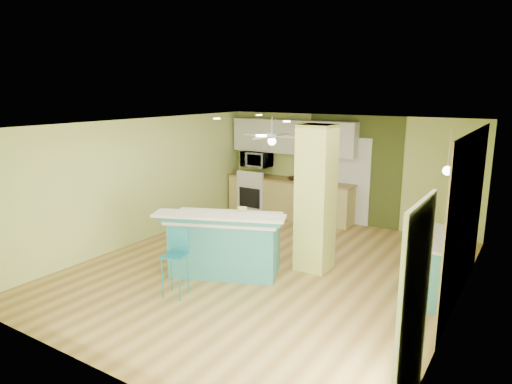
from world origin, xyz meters
TOP-DOWN VIEW (x-y plane):
  - floor at (0.00, 0.00)m, footprint 6.00×7.00m
  - ceiling at (0.00, 0.00)m, footprint 6.00×7.00m
  - wall_back at (0.00, 3.50)m, footprint 6.00×0.01m
  - wall_front at (0.00, -3.50)m, footprint 6.00×0.01m
  - wall_left at (-3.00, 0.00)m, footprint 0.01×7.00m
  - wall_right at (3.00, 0.00)m, footprint 0.01×7.00m
  - wood_panel at (2.99, 0.60)m, footprint 0.02×3.40m
  - olive_accent at (0.20, 3.49)m, footprint 2.20×0.02m
  - interior_door at (0.20, 3.46)m, footprint 0.82×0.05m
  - french_door at (2.97, -2.30)m, footprint 0.04×1.08m
  - column at (0.65, 0.50)m, footprint 0.55×0.55m
  - kitchen_run at (-1.30, 3.20)m, footprint 3.25×0.63m
  - stove at (-2.25, 3.19)m, footprint 0.76×0.66m
  - upper_cabinets at (-1.30, 3.32)m, footprint 3.20×0.34m
  - microwave at (-2.25, 3.20)m, footprint 0.70×0.48m
  - ceiling_fan at (-1.10, 2.00)m, footprint 1.41×1.41m
  - pendant_lamp at (2.65, 0.75)m, footprint 0.14×0.14m
  - wall_decor at (2.96, 0.80)m, footprint 0.03×0.90m
  - peninsula at (-0.54, -0.48)m, footprint 2.26×1.78m
  - bar_stool at (-0.65, -1.57)m, footprint 0.41×0.41m
  - side_counter at (2.70, 0.50)m, footprint 0.61×1.44m
  - fruit_bowl at (-1.16, 3.16)m, footprint 0.36×0.36m
  - canister at (-0.25, -0.40)m, footprint 0.16×0.16m

SIDE VIEW (x-z plane):
  - floor at x=0.00m, z-range -0.01..0.00m
  - stove at x=-2.25m, z-range -0.08..1.00m
  - side_counter at x=2.70m, z-range 0.00..0.93m
  - kitchen_run at x=-1.30m, z-range 0.00..0.94m
  - peninsula at x=-0.54m, z-range -0.04..1.08m
  - bar_stool at x=-0.65m, z-range 0.17..1.18m
  - fruit_bowl at x=-1.16m, z-range 0.94..1.01m
  - interior_door at x=0.20m, z-range 0.00..2.00m
  - french_door at x=2.97m, z-range 0.00..2.10m
  - canister at x=-0.25m, z-range 0.98..1.17m
  - wall_back at x=0.00m, z-range 0.00..2.50m
  - wall_front at x=0.00m, z-range 0.00..2.50m
  - wall_left at x=-3.00m, z-range 0.00..2.50m
  - wall_right at x=3.00m, z-range 0.00..2.50m
  - wood_panel at x=2.99m, z-range 0.00..2.50m
  - olive_accent at x=0.20m, z-range 0.00..2.50m
  - column at x=0.65m, z-range 0.00..2.50m
  - microwave at x=-2.25m, z-range 1.16..1.55m
  - wall_decor at x=2.96m, z-range 1.20..1.90m
  - pendant_lamp at x=2.65m, z-range 1.54..2.23m
  - upper_cabinets at x=-1.30m, z-range 1.55..2.35m
  - ceiling_fan at x=-1.10m, z-range 1.77..2.38m
  - ceiling at x=0.00m, z-range 2.50..2.51m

